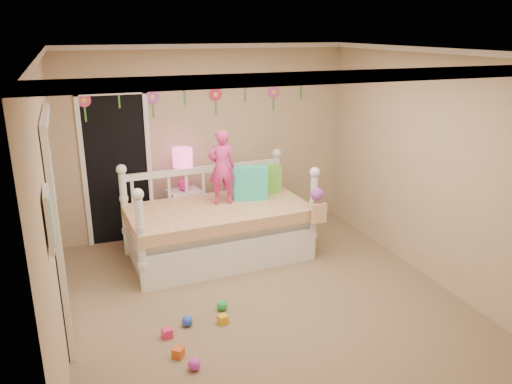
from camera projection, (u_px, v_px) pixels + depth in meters
name	position (u px, v px, depth m)	size (l,w,h in m)	color
floor	(267.00, 302.00, 5.39)	(4.00, 4.50, 0.01)	#7F684C
ceiling	(269.00, 51.00, 4.59)	(4.00, 4.50, 0.01)	white
back_wall	(208.00, 141.00, 6.99)	(4.00, 0.01, 2.60)	tan
left_wall	(51.00, 211.00, 4.33)	(0.01, 4.50, 2.60)	tan
right_wall	(433.00, 168.00, 5.65)	(0.01, 4.50, 2.60)	tan
crown_molding	(269.00, 54.00, 4.60)	(4.00, 4.50, 0.06)	white
daybed	(218.00, 211.00, 6.30)	(2.25, 1.21, 1.22)	white
pillow_turquoise	(250.00, 183.00, 6.47)	(0.44, 0.15, 0.44)	#28CAB0
pillow_lime	(266.00, 179.00, 6.74)	(0.40, 0.15, 0.38)	#66BE3A
child	(222.00, 167.00, 6.24)	(0.35, 0.23, 0.95)	#E6348B
nightstand	(185.00, 215.00, 6.94)	(0.42, 0.32, 0.70)	white
table_lamp	(183.00, 163.00, 6.71)	(0.26, 0.26, 0.58)	#F02097
closet_doorway	(117.00, 168.00, 6.65)	(0.90, 0.04, 2.07)	black
flower_decals	(200.00, 95.00, 6.76)	(3.40, 0.02, 0.50)	#B2668C
mirror_closet	(60.00, 225.00, 4.69)	(0.07, 1.30, 2.10)	white
wall_picture	(49.00, 219.00, 3.46)	(0.05, 0.34, 0.42)	white
hanging_bag	(317.00, 207.00, 6.08)	(0.20, 0.16, 0.36)	beige
toy_scatter	(195.00, 336.00, 4.71)	(0.80, 1.30, 0.11)	#996666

